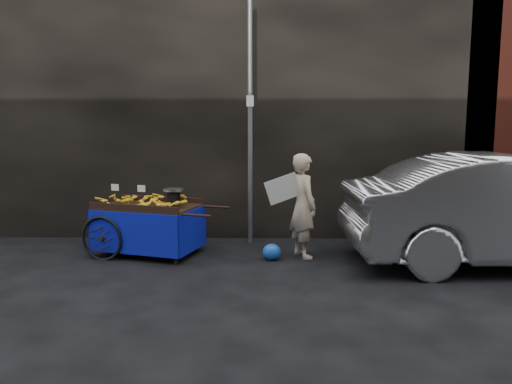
{
  "coord_description": "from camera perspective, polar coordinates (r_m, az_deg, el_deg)",
  "views": [
    {
      "loc": [
        0.53,
        -7.09,
        2.07
      ],
      "look_at": [
        0.41,
        0.5,
        0.99
      ],
      "focal_mm": 35.0,
      "sensor_mm": 36.0,
      "label": 1
    }
  ],
  "objects": [
    {
      "name": "vendor",
      "position": [
        7.6,
        5.36,
        -1.56
      ],
      "size": [
        0.9,
        0.69,
        1.59
      ],
      "rotation": [
        0.0,
        0.0,
        2.02
      ],
      "color": "tan",
      "rests_on": "ground"
    },
    {
      "name": "plastic_bag",
      "position": [
        7.53,
        1.81,
        -6.87
      ],
      "size": [
        0.28,
        0.22,
        0.25
      ],
      "primitive_type": "ellipsoid",
      "color": "blue",
      "rests_on": "ground"
    },
    {
      "name": "street_pole",
      "position": [
        8.39,
        -0.67,
        7.67
      ],
      "size": [
        0.12,
        0.1,
        4.0
      ],
      "color": "slate",
      "rests_on": "ground"
    },
    {
      "name": "building_wall",
      "position": [
        9.7,
        0.1,
        10.64
      ],
      "size": [
        13.5,
        2.0,
        5.0
      ],
      "color": "black",
      "rests_on": "ground"
    },
    {
      "name": "banana_cart",
      "position": [
        7.95,
        -12.52,
        -2.06
      ],
      "size": [
        2.25,
        1.48,
        1.13
      ],
      "rotation": [
        0.0,
        0.0,
        -0.3
      ],
      "color": "black",
      "rests_on": "ground"
    },
    {
      "name": "ground",
      "position": [
        7.4,
        -3.27,
        -8.15
      ],
      "size": [
        80.0,
        80.0,
        0.0
      ],
      "primitive_type": "plane",
      "color": "black",
      "rests_on": "ground"
    }
  ]
}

